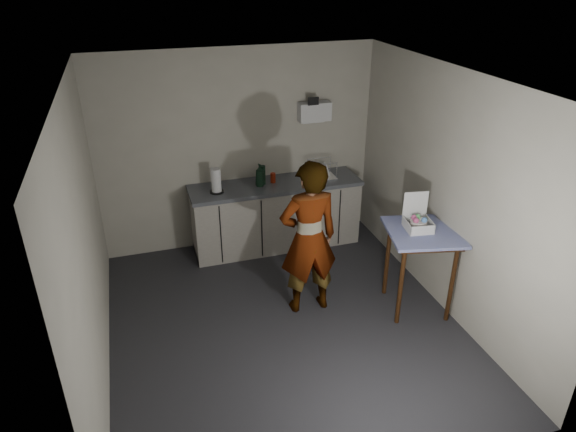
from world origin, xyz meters
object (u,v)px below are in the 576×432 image
object	(u,v)px
paper_towel	(216,181)
bakery_box	(418,222)
side_table	(422,241)
dark_bottle	(263,175)
soap_bottle	(260,175)
soda_can	(273,178)
kitchen_counter	(276,216)
dish_rack	(321,174)
standing_man	(309,239)

from	to	relation	value
paper_towel	bakery_box	bearing A→B (deg)	-42.79
side_table	dark_bottle	size ratio (longest dim) A/B	3.92
soap_bottle	paper_towel	world-z (taller)	paper_towel
soda_can	dark_bottle	world-z (taller)	dark_bottle
kitchen_counter	side_table	world-z (taller)	side_table
soda_can	bakery_box	xyz separation A→B (m)	(1.07, -1.79, 0.07)
kitchen_counter	dish_rack	distance (m)	0.83
dish_rack	soda_can	bearing A→B (deg)	175.32
kitchen_counter	standing_man	distance (m)	1.52
side_table	soap_bottle	distance (m)	2.22
side_table	paper_towel	world-z (taller)	paper_towel
dark_bottle	paper_towel	bearing A→B (deg)	-172.00
standing_man	soap_bottle	distance (m)	1.45
kitchen_counter	soda_can	size ratio (longest dim) A/B	17.53
dark_bottle	paper_towel	xyz separation A→B (m)	(-0.62, -0.09, 0.03)
side_table	kitchen_counter	bearing A→B (deg)	134.13
soda_can	kitchen_counter	bearing A→B (deg)	-64.28
kitchen_counter	soda_can	distance (m)	0.55
kitchen_counter	dish_rack	size ratio (longest dim) A/B	6.29
side_table	soda_can	xyz separation A→B (m)	(-1.12, 1.85, 0.13)
side_table	paper_towel	xyz separation A→B (m)	(-1.88, 1.75, 0.22)
paper_towel	bakery_box	distance (m)	2.49
side_table	dish_rack	distance (m)	1.86
dark_bottle	dish_rack	distance (m)	0.79
standing_man	bakery_box	size ratio (longest dim) A/B	4.67
dish_rack	side_table	bearing A→B (deg)	-75.37
dish_rack	bakery_box	xyz separation A→B (m)	(0.42, -1.73, 0.08)
soap_bottle	paper_towel	xyz separation A→B (m)	(-0.56, -0.03, -0.00)
side_table	bakery_box	xyz separation A→B (m)	(-0.05, 0.06, 0.21)
side_table	dark_bottle	distance (m)	2.24
standing_man	dark_bottle	bearing A→B (deg)	-86.19
kitchen_counter	paper_towel	bearing A→B (deg)	-176.06
soap_bottle	dark_bottle	distance (m)	0.08
side_table	soda_can	distance (m)	2.16
side_table	dish_rack	world-z (taller)	dish_rack
paper_towel	bakery_box	xyz separation A→B (m)	(1.83, -1.69, -0.01)
dish_rack	dark_bottle	bearing A→B (deg)	176.65
standing_man	dish_rack	size ratio (longest dim) A/B	4.91
kitchen_counter	paper_towel	xyz separation A→B (m)	(-0.78, -0.05, 0.63)
kitchen_counter	standing_man	size ratio (longest dim) A/B	1.28
bakery_box	side_table	bearing A→B (deg)	-42.89
kitchen_counter	side_table	size ratio (longest dim) A/B	2.32
standing_man	soda_can	bearing A→B (deg)	-91.51
dark_bottle	side_table	bearing A→B (deg)	-55.63
standing_man	paper_towel	size ratio (longest dim) A/B	5.59
soap_bottle	dish_rack	distance (m)	0.85
kitchen_counter	bakery_box	distance (m)	2.13
kitchen_counter	dish_rack	world-z (taller)	dish_rack
dark_bottle	kitchen_counter	bearing A→B (deg)	-11.89
bakery_box	dark_bottle	bearing A→B (deg)	133.64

